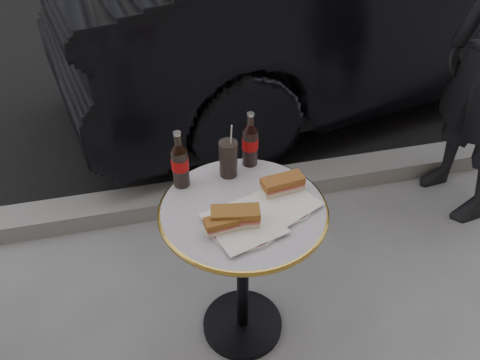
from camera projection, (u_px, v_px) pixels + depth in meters
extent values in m
plane|color=gray|center=(243.00, 326.00, 2.15)|extent=(80.00, 80.00, 0.00)
cube|color=gray|center=(207.00, 194.00, 2.81)|extent=(40.00, 0.20, 0.12)
cylinder|color=silver|center=(244.00, 225.00, 1.62)|extent=(0.27, 0.27, 0.01)
cylinder|color=white|center=(284.00, 203.00, 1.71)|extent=(0.27, 0.27, 0.01)
cube|color=brown|center=(224.00, 224.00, 1.58)|extent=(0.14, 0.08, 0.05)
cube|color=#915A24|center=(235.00, 217.00, 1.59)|extent=(0.18, 0.11, 0.06)
cube|color=#955525|center=(282.00, 185.00, 1.74)|extent=(0.17, 0.10, 0.05)
cylinder|color=black|center=(228.00, 159.00, 1.80)|extent=(0.08, 0.08, 0.15)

